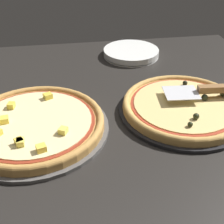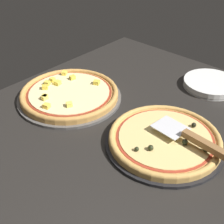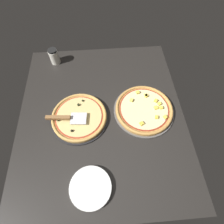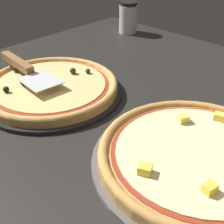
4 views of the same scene
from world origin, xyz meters
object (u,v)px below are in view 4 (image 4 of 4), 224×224
(pizza_back, at_px, (198,155))
(pizza_front, at_px, (51,86))
(parmesan_shaker, at_px, (128,18))
(serving_spatula, at_px, (22,66))

(pizza_back, bearing_deg, pizza_front, -86.65)
(parmesan_shaker, bearing_deg, pizza_front, 20.20)
(pizza_front, xyz_separation_m, pizza_back, (-0.02, 0.42, 0.00))
(parmesan_shaker, bearing_deg, serving_spatula, 10.20)
(pizza_back, relative_size, parmesan_shaker, 3.11)
(pizza_front, bearing_deg, parmesan_shaker, -159.80)
(pizza_front, relative_size, parmesan_shaker, 2.93)
(pizza_front, height_order, pizza_back, pizza_front)
(pizza_front, bearing_deg, serving_spatula, -78.31)
(pizza_front, relative_size, pizza_back, 0.94)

